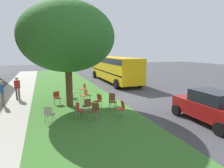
{
  "coord_description": "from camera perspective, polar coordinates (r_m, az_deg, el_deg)",
  "views": [
    {
      "loc": [
        -12.81,
        5.35,
        3.59
      ],
      "look_at": [
        -0.74,
        0.92,
        1.34
      ],
      "focal_mm": 30.53,
      "sensor_mm": 36.0,
      "label": 1
    }
  ],
  "objects": [
    {
      "name": "chair_0",
      "position": [
        10.16,
        -5.18,
        -7.73
      ],
      "size": [
        0.58,
        0.58,
        0.88
      ],
      "color": "brown",
      "rests_on": "ground"
    },
    {
      "name": "ground",
      "position": [
        14.34,
        2.42,
        -4.59
      ],
      "size": [
        80.0,
        80.0,
        0.0
      ],
      "primitive_type": "plane",
      "color": "#424247"
    },
    {
      "name": "chair_10",
      "position": [
        16.12,
        -8.53,
        -1.18
      ],
      "size": [
        0.58,
        0.58,
        0.88
      ],
      "color": "#C64C1E",
      "rests_on": "ground"
    },
    {
      "name": "chair_4",
      "position": [
        11.95,
        0.13,
        -4.98
      ],
      "size": [
        0.47,
        0.46,
        0.88
      ],
      "color": "brown",
      "rests_on": "ground"
    },
    {
      "name": "chair_5",
      "position": [
        13.7,
        -8.17,
        -3.14
      ],
      "size": [
        0.59,
        0.59,
        0.88
      ],
      "color": "#C64C1E",
      "rests_on": "ground"
    },
    {
      "name": "street_tree",
      "position": [
        12.5,
        -13.25,
        13.5
      ],
      "size": [
        5.9,
        5.9,
        6.62
      ],
      "color": "brown",
      "rests_on": "ground"
    },
    {
      "name": "grass_verge",
      "position": [
        13.48,
        -10.31,
        -5.68
      ],
      "size": [
        48.0,
        6.0,
        0.01
      ],
      "primitive_type": "cube",
      "color": "#3D752D",
      "rests_on": "ground"
    },
    {
      "name": "chair_2",
      "position": [
        13.44,
        -16.23,
        -3.7
      ],
      "size": [
        0.47,
        0.47,
        0.88
      ],
      "color": "#B7332D",
      "rests_on": "ground"
    },
    {
      "name": "chair_8",
      "position": [
        11.13,
        -7.53,
        -6.18
      ],
      "size": [
        0.49,
        0.49,
        0.88
      ],
      "color": "brown",
      "rests_on": "ground"
    },
    {
      "name": "pedestrian_0",
      "position": [
        15.71,
        -26.48,
        -0.9
      ],
      "size": [
        0.28,
        0.4,
        1.69
      ],
      "color": "#726659",
      "rests_on": "ground"
    },
    {
      "name": "chair_1",
      "position": [
        15.04,
        -12.18,
        -2.09
      ],
      "size": [
        0.59,
        0.59,
        0.88
      ],
      "color": "#ADA393",
      "rests_on": "ground"
    },
    {
      "name": "sidewalk_strip",
      "position": [
        13.49,
        -29.17,
        -6.79
      ],
      "size": [
        48.0,
        2.8,
        0.01
      ],
      "primitive_type": "cube",
      "color": "#ADA89E",
      "rests_on": "ground"
    },
    {
      "name": "chair_9",
      "position": [
        10.42,
        -9.73,
        -7.37
      ],
      "size": [
        0.5,
        0.5,
        0.88
      ],
      "color": "#B7332D",
      "rests_on": "ground"
    },
    {
      "name": "chair_3",
      "position": [
        10.05,
        -18.33,
        -8.4
      ],
      "size": [
        0.55,
        0.55,
        0.88
      ],
      "color": "#ADA393",
      "rests_on": "ground"
    },
    {
      "name": "school_bus",
      "position": [
        22.05,
        0.6,
        5.15
      ],
      "size": [
        10.4,
        2.8,
        2.88
      ],
      "color": "yellow",
      "rests_on": "ground"
    },
    {
      "name": "pedestrian_1",
      "position": [
        14.41,
        -30.01,
        -2.09
      ],
      "size": [
        0.38,
        0.24,
        1.69
      ],
      "color": "#726659",
      "rests_on": "ground"
    },
    {
      "name": "parked_car",
      "position": [
        10.79,
        27.27,
        -5.99
      ],
      "size": [
        3.7,
        1.92,
        1.65
      ],
      "color": "maroon",
      "rests_on": "ground"
    },
    {
      "name": "chair_6",
      "position": [
        12.5,
        0.18,
        -4.31
      ],
      "size": [
        0.59,
        0.59,
        0.88
      ],
      "color": "#B7332D",
      "rests_on": "ground"
    },
    {
      "name": "chair_7",
      "position": [
        12.14,
        -4.17,
        -4.77
      ],
      "size": [
        0.56,
        0.56,
        0.88
      ],
      "color": "#C64C1E",
      "rests_on": "ground"
    },
    {
      "name": "chair_11",
      "position": [
        10.51,
        2.72,
        -7.09
      ],
      "size": [
        0.43,
        0.43,
        0.88
      ],
      "color": "#C64C1E",
      "rests_on": "ground"
    }
  ]
}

